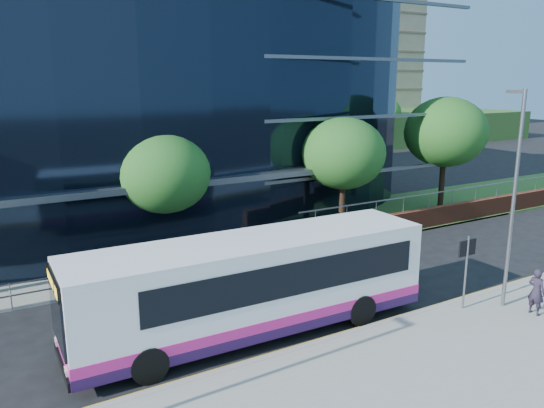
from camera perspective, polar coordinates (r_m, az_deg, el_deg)
ground at (r=19.54m, az=7.30°, el=-12.53°), size 200.00×200.00×0.00m
pavement_near at (r=16.35m, az=18.62°, el=-18.35°), size 80.00×8.00×0.15m
kerb at (r=18.81m, az=9.22°, el=-13.39°), size 80.00×0.25×0.16m
yellow_line_outer at (r=18.98m, az=8.81°, el=-13.37°), size 80.00×0.08×0.01m
yellow_line_inner at (r=19.08m, az=8.52°, el=-13.21°), size 80.00×0.08×0.01m
far_forecourt at (r=26.66m, az=-18.28°, el=-5.86°), size 50.00×8.00×0.10m
grass_verge at (r=43.66m, az=23.71°, el=0.98°), size 36.00×8.00×0.12m
glass_office at (r=35.37m, az=-19.54°, el=11.72°), size 44.00×23.10×16.00m
retaining_wall at (r=38.26m, az=24.68°, el=0.14°), size 34.00×0.40×2.11m
guard_railings at (r=22.37m, az=-21.21°, el=-7.67°), size 24.00×0.05×1.10m
apartment_block at (r=83.05m, az=0.75°, el=15.01°), size 60.00×42.00×30.00m
street_sign at (r=20.67m, az=20.20°, el=-5.38°), size 0.85×0.09×2.80m
tree_far_b at (r=25.00m, az=-11.49°, el=3.17°), size 4.29×4.29×6.05m
tree_far_c at (r=29.29m, az=7.70°, el=5.39°), size 4.62×4.62×6.51m
tree_far_d at (r=36.10m, az=18.16°, el=7.35°), size 5.28×5.28×7.44m
tree_dist_e at (r=64.29m, az=2.60°, el=9.67°), size 4.62×4.62×6.51m
tree_dist_f at (r=75.69m, az=12.11°, el=9.67°), size 4.29×4.29×6.05m
streetlight_east at (r=20.94m, az=24.55°, el=0.96°), size 0.15×0.77×8.00m
city_bus at (r=18.01m, az=-1.64°, el=-8.54°), size 12.43×3.10×3.35m
pedestrian at (r=21.57m, az=26.56°, el=-8.41°), size 0.43×0.64×1.73m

